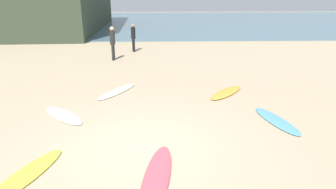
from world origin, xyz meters
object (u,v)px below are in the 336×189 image
at_px(beachgoer_near, 113,41).
at_px(surfboard_0, 25,176).
at_px(surfboard_4, 276,121).
at_px(surfboard_3, 226,92).
at_px(beachgoer_mid, 133,36).
at_px(surfboard_2, 157,177).
at_px(surfboard_1, 63,115).
at_px(surfboard_5, 117,91).

bearing_deg(beachgoer_near, surfboard_0, 2.35).
bearing_deg(surfboard_4, surfboard_3, 96.10).
distance_m(surfboard_4, beachgoer_mid, 12.37).
distance_m(surfboard_3, beachgoer_near, 7.99).
bearing_deg(surfboard_2, beachgoer_near, -69.41).
distance_m(surfboard_2, surfboard_4, 4.37).
relative_size(surfboard_1, surfboard_4, 0.97).
height_order(surfboard_2, surfboard_3, surfboard_3).
distance_m(surfboard_1, surfboard_4, 6.33).
height_order(surfboard_2, surfboard_4, surfboard_2).
height_order(surfboard_1, surfboard_4, surfboard_1).
height_order(surfboard_1, surfboard_3, surfboard_3).
xyz_separation_m(surfboard_2, beachgoer_near, (-2.47, 11.36, 1.02)).
bearing_deg(surfboard_4, surfboard_5, 137.08).
xyz_separation_m(surfboard_2, surfboard_4, (3.46, 2.67, -0.00)).
height_order(surfboard_2, beachgoer_mid, beachgoer_mid).
xyz_separation_m(surfboard_4, beachgoer_near, (-5.93, 8.69, 1.02)).
bearing_deg(surfboard_0, surfboard_4, -138.69).
bearing_deg(surfboard_4, surfboard_1, 161.59).
distance_m(surfboard_1, surfboard_3, 5.76).
relative_size(surfboard_2, surfboard_3, 1.22).
bearing_deg(beachgoer_mid, surfboard_3, 10.21).
height_order(surfboard_1, surfboard_2, surfboard_2).
distance_m(surfboard_1, surfboard_2, 4.33).
bearing_deg(surfboard_1, surfboard_3, 155.89).
bearing_deg(surfboard_0, surfboard_1, -67.71).
xyz_separation_m(surfboard_0, beachgoer_mid, (1.12, 13.79, 0.95)).
bearing_deg(beachgoer_mid, beachgoer_near, -35.06).
xyz_separation_m(surfboard_0, surfboard_4, (6.12, 2.52, -0.00)).
distance_m(surfboard_0, beachgoer_near, 11.26).
distance_m(surfboard_3, surfboard_5, 4.11).
xyz_separation_m(surfboard_3, beachgoer_mid, (-4.11, 8.70, 0.94)).
height_order(surfboard_5, beachgoer_near, beachgoer_near).
xyz_separation_m(surfboard_1, surfboard_2, (2.84, -3.27, 0.00)).
xyz_separation_m(surfboard_1, surfboard_4, (6.30, -0.61, -0.00)).
bearing_deg(surfboard_3, surfboard_1, -119.62).
xyz_separation_m(surfboard_0, surfboard_1, (-0.18, 3.12, 0.00)).
height_order(surfboard_2, surfboard_5, surfboard_2).
xyz_separation_m(surfboard_1, beachgoer_near, (0.37, 8.09, 1.02)).
bearing_deg(surfboard_1, surfboard_0, 49.29).
bearing_deg(surfboard_5, surfboard_3, 24.46).
distance_m(surfboard_0, surfboard_4, 6.62).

